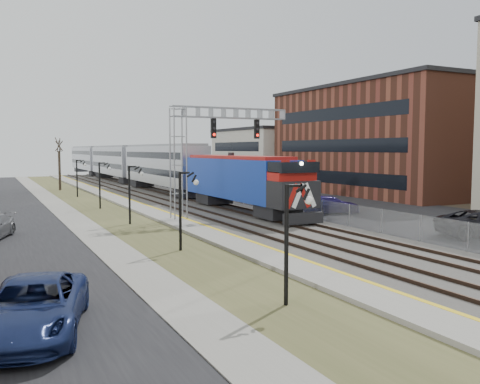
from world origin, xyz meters
TOP-DOWN VIEW (x-y plane):
  - street_west at (-11.50, 35.00)m, footprint 7.00×120.00m
  - sidewalk at (-7.00, 35.00)m, footprint 2.00×120.00m
  - grass_median at (-4.00, 35.00)m, footprint 4.00×120.00m
  - platform at (-1.00, 35.00)m, footprint 2.00×120.00m
  - ballast_bed at (4.00, 35.00)m, footprint 8.00×120.00m
  - parking_lot at (16.00, 35.00)m, footprint 16.00×120.00m
  - platform_edge at (-0.12, 35.00)m, footprint 0.24×120.00m
  - track_near at (2.00, 35.00)m, footprint 1.58×120.00m
  - track_far at (5.50, 35.00)m, footprint 1.58×120.00m
  - train at (5.50, 65.68)m, footprint 3.00×85.85m
  - signal_gantry at (1.22, 27.99)m, footprint 9.00×1.07m
  - lampposts at (-4.00, 18.29)m, footprint 0.14×62.14m
  - fence at (8.20, 35.00)m, footprint 0.04×120.00m
  - buildings_east at (30.00, 31.18)m, footprint 16.00×76.00m
  - car_lot_d at (11.65, 26.70)m, footprint 5.09×2.84m
  - car_lot_e at (11.83, 31.33)m, footprint 4.28×1.77m
  - car_lot_f at (11.74, 30.38)m, footprint 4.87×2.62m
  - car_street_a at (-11.56, 8.92)m, footprint 3.86×5.98m

SIDE VIEW (x-z plane):
  - street_west at x=-11.50m, z-range 0.00..0.04m
  - parking_lot at x=16.00m, z-range 0.00..0.04m
  - grass_median at x=-4.00m, z-range 0.00..0.06m
  - sidewalk at x=-7.00m, z-range 0.00..0.08m
  - ballast_bed at x=4.00m, z-range 0.00..0.20m
  - platform at x=-1.00m, z-range 0.00..0.24m
  - platform_edge at x=-0.12m, z-range 0.24..0.25m
  - track_near at x=2.00m, z-range 0.20..0.35m
  - track_far at x=5.50m, z-range 0.20..0.35m
  - car_lot_d at x=11.65m, z-range 0.00..1.39m
  - car_lot_e at x=11.83m, z-range 0.00..1.45m
  - car_lot_f at x=11.74m, z-range 0.00..1.52m
  - car_street_a at x=-11.56m, z-range 0.00..1.53m
  - fence at x=8.20m, z-range 0.00..1.60m
  - lampposts at x=-4.00m, z-range 0.00..4.00m
  - train at x=5.50m, z-range 0.26..5.58m
  - signal_gantry at x=1.22m, z-range 1.51..9.66m
  - buildings_east at x=30.00m, z-range -1.19..13.81m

